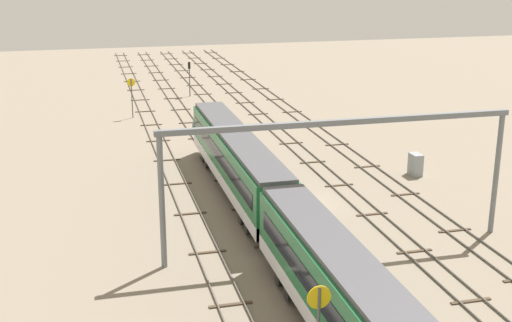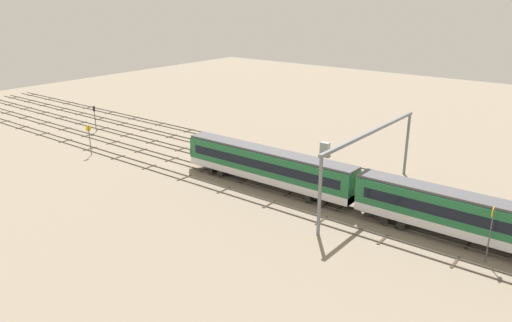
% 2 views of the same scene
% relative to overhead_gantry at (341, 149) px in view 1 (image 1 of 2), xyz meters
% --- Properties ---
extents(ground_plane, '(191.01, 191.01, 0.00)m').
position_rel_overhead_gantry_xyz_m(ground_plane, '(8.31, -0.30, -6.69)').
color(ground_plane, gray).
extents(track_near_foreground, '(175.01, 2.40, 0.16)m').
position_rel_overhead_gantry_xyz_m(track_near_foreground, '(8.31, -8.87, -6.62)').
color(track_near_foreground, '#59544C').
rests_on(track_near_foreground, ground).
extents(track_second_near, '(175.01, 2.40, 0.16)m').
position_rel_overhead_gantry_xyz_m(track_second_near, '(8.31, -4.59, -6.62)').
color(track_second_near, '#59544C').
rests_on(track_second_near, ground).
extents(track_middle, '(175.01, 2.40, 0.16)m').
position_rel_overhead_gantry_xyz_m(track_middle, '(8.31, -0.30, -6.62)').
color(track_middle, '#59544C').
rests_on(track_middle, ground).
extents(track_with_train, '(175.01, 2.40, 0.16)m').
position_rel_overhead_gantry_xyz_m(track_with_train, '(8.31, 3.99, -6.62)').
color(track_with_train, '#59544C').
rests_on(track_with_train, ground).
extents(track_far_background, '(175.01, 2.40, 0.16)m').
position_rel_overhead_gantry_xyz_m(track_far_background, '(8.31, 8.28, -6.62)').
color(track_far_background, '#59544C').
rests_on(track_far_background, ground).
extents(overhead_gantry, '(0.40, 22.95, 8.57)m').
position_rel_overhead_gantry_xyz_m(overhead_gantry, '(0.00, 0.00, 0.00)').
color(overhead_gantry, slate).
rests_on(overhead_gantry, ground).
extents(speed_sign_far_trackside, '(0.14, 0.94, 4.62)m').
position_rel_overhead_gantry_xyz_m(speed_sign_far_trackside, '(40.51, 9.97, -3.64)').
color(speed_sign_far_trackside, '#4C4C51').
rests_on(speed_sign_far_trackside, ground).
extents(signal_light_trackside_departure, '(0.31, 0.32, 4.60)m').
position_rel_overhead_gantry_xyz_m(signal_light_trackside_departure, '(51.31, 1.58, -3.68)').
color(signal_light_trackside_departure, '#4C4C51').
rests_on(signal_light_trackside_departure, ground).
extents(relay_cabinet, '(1.37, 0.83, 1.89)m').
position_rel_overhead_gantry_xyz_m(relay_cabinet, '(12.79, -11.96, -5.74)').
color(relay_cabinet, gray).
rests_on(relay_cabinet, ground).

